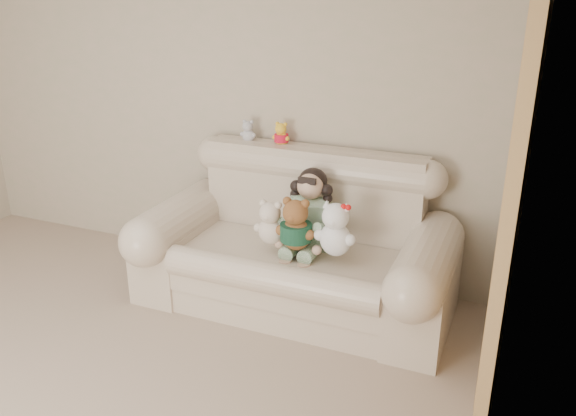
{
  "coord_description": "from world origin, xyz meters",
  "views": [
    {
      "loc": [
        2.26,
        -1.34,
        2.1
      ],
      "look_at": [
        0.89,
        1.9,
        0.75
      ],
      "focal_mm": 36.96,
      "sensor_mm": 36.0,
      "label": 1
    }
  ],
  "objects_px": {
    "white_cat": "(336,223)",
    "cream_teddy": "(271,218)",
    "brown_teddy": "(296,219)",
    "seated_child": "(310,208)",
    "sofa": "(294,236)"
  },
  "relations": [
    {
      "from": "seated_child",
      "to": "white_cat",
      "type": "height_order",
      "value": "seated_child"
    },
    {
      "from": "brown_teddy",
      "to": "cream_teddy",
      "type": "distance_m",
      "value": 0.18
    },
    {
      "from": "sofa",
      "to": "seated_child",
      "type": "relative_size",
      "value": 3.8
    },
    {
      "from": "cream_teddy",
      "to": "brown_teddy",
      "type": "bearing_deg",
      "value": 7.39
    },
    {
      "from": "seated_child",
      "to": "cream_teddy",
      "type": "bearing_deg",
      "value": -138.48
    },
    {
      "from": "sofa",
      "to": "cream_teddy",
      "type": "distance_m",
      "value": 0.23
    },
    {
      "from": "white_cat",
      "to": "cream_teddy",
      "type": "relative_size",
      "value": 1.19
    },
    {
      "from": "sofa",
      "to": "brown_teddy",
      "type": "relative_size",
      "value": 5.19
    },
    {
      "from": "sofa",
      "to": "brown_teddy",
      "type": "bearing_deg",
      "value": -63.15
    },
    {
      "from": "sofa",
      "to": "white_cat",
      "type": "distance_m",
      "value": 0.41
    },
    {
      "from": "seated_child",
      "to": "white_cat",
      "type": "distance_m",
      "value": 0.32
    },
    {
      "from": "seated_child",
      "to": "brown_teddy",
      "type": "bearing_deg",
      "value": -99.6
    },
    {
      "from": "sofa",
      "to": "cream_teddy",
      "type": "height_order",
      "value": "sofa"
    },
    {
      "from": "brown_teddy",
      "to": "cream_teddy",
      "type": "bearing_deg",
      "value": -170.53
    },
    {
      "from": "sofa",
      "to": "seated_child",
      "type": "bearing_deg",
      "value": 43.22
    }
  ]
}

